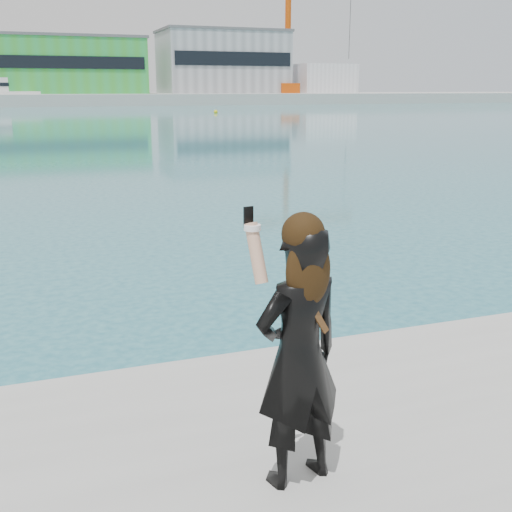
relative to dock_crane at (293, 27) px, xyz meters
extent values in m
plane|color=#185C70|center=(-53.20, -122.00, -15.07)|extent=(500.00, 500.00, 0.00)
cube|color=#9E9E99|center=(-53.20, 8.00, -14.07)|extent=(320.00, 40.00, 2.00)
cube|color=green|center=(-45.20, 6.00, -8.07)|extent=(30.00, 16.00, 10.00)
cube|color=black|center=(-45.20, -2.10, -7.57)|extent=(28.50, 0.20, 2.20)
cube|color=#59595B|center=(-45.20, 6.00, -2.82)|extent=(30.60, 16.32, 0.50)
cube|color=gray|center=(-13.20, 6.00, -7.07)|extent=(25.00, 15.00, 12.00)
cube|color=black|center=(-13.20, -1.60, -6.47)|extent=(23.75, 0.20, 2.64)
cube|color=#59595B|center=(-13.20, 6.00, -0.82)|extent=(25.50, 15.30, 0.50)
cube|color=silver|center=(8.80, 4.00, -10.07)|extent=(12.00, 10.00, 6.00)
cube|color=#DD4D0D|center=(-1.20, 0.00, -12.07)|extent=(4.00, 4.00, 2.00)
cylinder|color=#DD4D0D|center=(-1.20, 0.00, -0.07)|extent=(1.20, 1.20, 22.00)
cylinder|color=black|center=(12.80, 0.00, 1.93)|extent=(0.10, 0.10, 16.00)
cylinder|color=silver|center=(-31.20, -1.00, -9.07)|extent=(0.16, 0.16, 8.00)
cube|color=#DA420C|center=(-30.60, -1.00, -5.67)|extent=(1.20, 0.04, 0.80)
sphere|color=yellow|center=(-30.69, -46.88, -15.07)|extent=(0.50, 0.50, 0.50)
imported|color=black|center=(-52.97, -122.90, -13.50)|extent=(0.63, 0.48, 1.54)
sphere|color=black|center=(-52.97, -122.92, -12.78)|extent=(0.24, 0.24, 0.24)
ellipsoid|color=black|center=(-52.96, -122.97, -12.97)|extent=(0.26, 0.13, 0.41)
cylinder|color=tan|center=(-53.21, -122.85, -12.88)|extent=(0.11, 0.19, 0.33)
cylinder|color=white|center=(-53.22, -122.81, -12.75)|extent=(0.09, 0.09, 0.03)
cube|color=black|center=(-53.22, -122.77, -12.69)|extent=(0.06, 0.02, 0.11)
cube|color=#4C2D14|center=(-52.92, -122.98, -13.19)|extent=(0.21, 0.06, 0.32)
camera|label=1|loc=(-54.35, -125.96, -12.02)|focal=45.00mm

